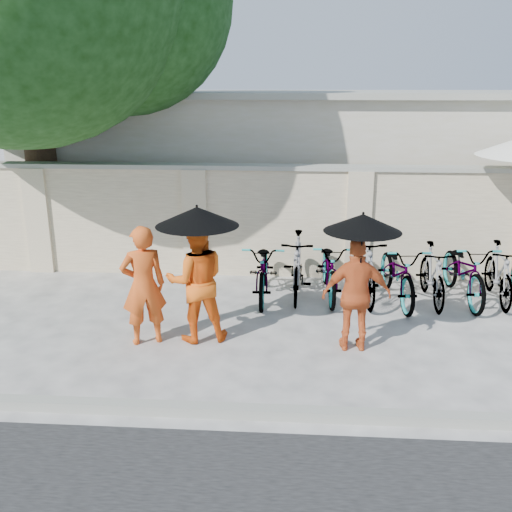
{
  "coord_description": "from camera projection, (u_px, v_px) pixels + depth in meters",
  "views": [
    {
      "loc": [
        0.84,
        -7.13,
        3.48
      ],
      "look_at": [
        0.29,
        0.73,
        1.1
      ],
      "focal_mm": 40.0,
      "sensor_mm": 36.0,
      "label": 1
    }
  ],
  "objects": [
    {
      "name": "ground",
      "position": [
        231.0,
        347.0,
        7.87
      ],
      "size": [
        80.0,
        80.0,
        0.0
      ],
      "primitive_type": "plane",
      "color": "silver"
    },
    {
      "name": "kerb",
      "position": [
        214.0,
        410.0,
        6.23
      ],
      "size": [
        40.0,
        0.16,
        0.12
      ],
      "primitive_type": "cube",
      "color": "gray",
      "rests_on": "ground"
    },
    {
      "name": "compound_wall",
      "position": [
        303.0,
        224.0,
        10.57
      ],
      "size": [
        20.0,
        0.3,
        2.0
      ],
      "primitive_type": "cube",
      "color": "beige",
      "rests_on": "ground"
    },
    {
      "name": "building_behind",
      "position": [
        343.0,
        164.0,
        13.96
      ],
      "size": [
        14.0,
        6.0,
        3.2
      ],
      "primitive_type": "cube",
      "color": "beige",
      "rests_on": "ground"
    },
    {
      "name": "monk_left",
      "position": [
        143.0,
        285.0,
        7.79
      ],
      "size": [
        0.72,
        0.61,
        1.68
      ],
      "primitive_type": "imported",
      "rotation": [
        0.0,
        0.0,
        3.54
      ],
      "color": "#DF5419",
      "rests_on": "ground"
    },
    {
      "name": "monk_center",
      "position": [
        196.0,
        281.0,
        7.88
      ],
      "size": [
        0.99,
        0.85,
        1.75
      ],
      "primitive_type": "imported",
      "rotation": [
        0.0,
        0.0,
        3.39
      ],
      "color": "orange",
      "rests_on": "ground"
    },
    {
      "name": "parasol_center",
      "position": [
        197.0,
        216.0,
        7.53
      ],
      "size": [
        1.12,
        1.12,
        0.94
      ],
      "color": "black",
      "rests_on": "ground"
    },
    {
      "name": "monk_right",
      "position": [
        357.0,
        295.0,
        7.6
      ],
      "size": [
        0.93,
        0.42,
        1.56
      ],
      "primitive_type": "imported",
      "rotation": [
        0.0,
        0.0,
        3.19
      ],
      "color": "#D65D28",
      "rests_on": "ground"
    },
    {
      "name": "parasol_right",
      "position": [
        363.0,
        223.0,
        7.23
      ],
      "size": [
        1.0,
        1.0,
        1.02
      ],
      "color": "black",
      "rests_on": "ground"
    },
    {
      "name": "bike_0",
      "position": [
        264.0,
        269.0,
        9.55
      ],
      "size": [
        0.7,
        1.93,
        1.01
      ],
      "primitive_type": "imported",
      "rotation": [
        0.0,
        0.0,
        0.02
      ],
      "color": "gray",
      "rests_on": "ground"
    },
    {
      "name": "bike_1",
      "position": [
        297.0,
        266.0,
        9.61
      ],
      "size": [
        0.57,
        1.82,
        1.08
      ],
      "primitive_type": "imported",
      "rotation": [
        0.0,
        0.0,
        -0.04
      ],
      "color": "gray",
      "rests_on": "ground"
    },
    {
      "name": "bike_2",
      "position": [
        330.0,
        268.0,
        9.63
      ],
      "size": [
        0.74,
        1.92,
        1.0
      ],
      "primitive_type": "imported",
      "rotation": [
        0.0,
        0.0,
        0.04
      ],
      "color": "gray",
      "rests_on": "ground"
    },
    {
      "name": "bike_3",
      "position": [
        364.0,
        267.0,
        9.49
      ],
      "size": [
        0.67,
        1.91,
        1.13
      ],
      "primitive_type": "imported",
      "rotation": [
        0.0,
        0.0,
        0.07
      ],
      "color": "gray",
      "rests_on": "ground"
    },
    {
      "name": "bike_4",
      "position": [
        398.0,
        272.0,
        9.39
      ],
      "size": [
        0.87,
        1.99,
        1.01
      ],
      "primitive_type": "imported",
      "rotation": [
        0.0,
        0.0,
        0.11
      ],
      "color": "gray",
      "rests_on": "ground"
    },
    {
      "name": "bike_5",
      "position": [
        432.0,
        274.0,
        9.35
      ],
      "size": [
        0.48,
        1.63,
        0.97
      ],
      "primitive_type": "imported",
      "rotation": [
        0.0,
        0.0,
        0.01
      ],
      "color": "gray",
      "rests_on": "ground"
    },
    {
      "name": "bike_6",
      "position": [
        464.0,
        271.0,
        9.44
      ],
      "size": [
        0.81,
        2.0,
        1.03
      ],
      "primitive_type": "imported",
      "rotation": [
        0.0,
        0.0,
        0.06
      ],
      "color": "gray",
      "rests_on": "ground"
    },
    {
      "name": "bike_7",
      "position": [
        499.0,
        273.0,
        9.39
      ],
      "size": [
        0.56,
        1.66,
        0.98
      ],
      "primitive_type": "imported",
      "rotation": [
        0.0,
        0.0,
        -0.06
      ],
      "color": "gray",
      "rests_on": "ground"
    }
  ]
}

